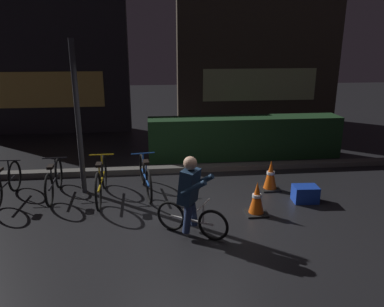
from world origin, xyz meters
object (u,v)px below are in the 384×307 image
(parked_bike_left_mid, at_px, (54,180))
(parked_bike_center_right, at_px, (145,177))
(street_post, at_px, (78,120))
(parked_bike_center_left, at_px, (101,181))
(cyclist, at_px, (191,196))
(traffic_cone_near, at_px, (257,199))
(traffic_cone_far, at_px, (271,175))
(blue_crate, at_px, (305,194))
(parked_bike_leftmost, at_px, (5,184))

(parked_bike_left_mid, xyz_separation_m, parked_bike_center_right, (1.71, -0.02, 0.02))
(street_post, distance_m, parked_bike_center_left, 1.21)
(street_post, distance_m, parked_bike_center_right, 1.64)
(cyclist, bearing_deg, traffic_cone_near, 56.79)
(parked_bike_left_mid, distance_m, traffic_cone_near, 3.77)
(traffic_cone_far, relative_size, blue_crate, 1.37)
(traffic_cone_far, xyz_separation_m, cyclist, (-1.76, -1.60, 0.34))
(street_post, xyz_separation_m, parked_bike_leftmost, (-1.36, -0.25, -1.12))
(street_post, distance_m, parked_bike_leftmost, 1.78)
(street_post, height_order, parked_bike_center_left, street_post)
(parked_bike_left_mid, height_order, traffic_cone_far, parked_bike_left_mid)
(parked_bike_leftmost, distance_m, cyclist, 3.64)
(street_post, distance_m, cyclist, 2.78)
(traffic_cone_near, bearing_deg, traffic_cone_far, 61.20)
(parked_bike_left_mid, relative_size, parked_bike_center_left, 0.89)
(traffic_cone_near, bearing_deg, parked_bike_center_left, 160.52)
(traffic_cone_far, distance_m, blue_crate, 0.80)
(parked_bike_left_mid, height_order, parked_bike_center_right, parked_bike_center_right)
(cyclist, bearing_deg, traffic_cone_far, 73.88)
(traffic_cone_far, bearing_deg, street_post, 175.99)
(parked_bike_leftmost, bearing_deg, parked_bike_center_left, -91.50)
(parked_bike_left_mid, distance_m, cyclist, 2.97)
(street_post, bearing_deg, parked_bike_center_right, -8.00)
(street_post, xyz_separation_m, parked_bike_center_left, (0.39, -0.35, -1.09))
(street_post, distance_m, parked_bike_left_mid, 1.24)
(traffic_cone_near, relative_size, blue_crate, 1.32)
(parked_bike_leftmost, xyz_separation_m, traffic_cone_near, (4.44, -1.05, -0.04))
(street_post, relative_size, parked_bike_leftmost, 1.89)
(parked_bike_center_left, distance_m, cyclist, 2.15)
(parked_bike_leftmost, height_order, blue_crate, parked_bike_leftmost)
(cyclist, bearing_deg, street_post, 167.04)
(parked_bike_center_right, bearing_deg, blue_crate, -112.48)
(parked_bike_center_right, height_order, traffic_cone_near, parked_bike_center_right)
(parked_bike_center_left, relative_size, parked_bike_center_right, 1.07)
(street_post, bearing_deg, cyclist, -44.46)
(parked_bike_left_mid, bearing_deg, parked_bike_leftmost, 94.20)
(parked_bike_center_left, xyz_separation_m, blue_crate, (3.72, -0.55, -0.21))
(parked_bike_left_mid, bearing_deg, blue_crate, -101.91)
(parked_bike_center_left, bearing_deg, blue_crate, -99.61)
(traffic_cone_far, bearing_deg, parked_bike_center_left, -178.37)
(traffic_cone_near, bearing_deg, parked_bike_left_mid, 162.17)
(street_post, xyz_separation_m, blue_crate, (4.11, -0.90, -1.29))
(parked_bike_left_mid, bearing_deg, street_post, -76.79)
(blue_crate, bearing_deg, parked_bike_center_right, 165.88)
(traffic_cone_near, relative_size, cyclist, 0.47)
(traffic_cone_near, height_order, blue_crate, traffic_cone_near)
(parked_bike_center_left, bearing_deg, traffic_cone_far, -89.55)
(street_post, xyz_separation_m, traffic_cone_far, (3.65, -0.26, -1.15))
(traffic_cone_far, bearing_deg, cyclist, -137.62)
(parked_bike_leftmost, distance_m, blue_crate, 5.51)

